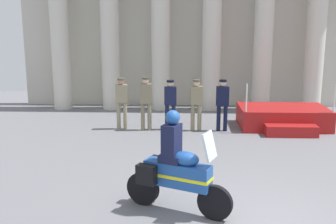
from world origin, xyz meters
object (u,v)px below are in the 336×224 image
officer_in_row_1 (146,99)px  officer_in_row_4 (222,101)px  reviewing_stand (283,118)px  motorcycle_with_rider (174,170)px  officer_in_row_0 (122,99)px  officer_in_row_2 (170,101)px  officer_in_row_3 (196,101)px

officer_in_row_1 → officer_in_row_4: 2.47m
reviewing_stand → motorcycle_with_rider: size_ratio=1.48×
officer_in_row_0 → officer_in_row_2: bearing=172.8°
reviewing_stand → officer_in_row_4: bearing=-165.1°
officer_in_row_3 → officer_in_row_1: bearing=-7.1°
officer_in_row_0 → officer_in_row_4: size_ratio=1.01×
officer_in_row_3 → officer_in_row_4: 0.84m
officer_in_row_0 → officer_in_row_4: (3.28, -0.12, -0.02)m
officer_in_row_0 → officer_in_row_1: bearing=164.4°
motorcycle_with_rider → reviewing_stand: bearing=85.4°
officer_in_row_3 → officer_in_row_4: same height
officer_in_row_2 → officer_in_row_4: officer_in_row_4 is taller
reviewing_stand → officer_in_row_0: size_ratio=1.70×
officer_in_row_1 → officer_in_row_3: size_ratio=1.04×
reviewing_stand → officer_in_row_4: (-2.10, -0.56, 0.66)m
officer_in_row_3 → motorcycle_with_rider: bearing=77.5°
officer_in_row_0 → motorcycle_with_rider: size_ratio=0.87×
officer_in_row_2 → motorcycle_with_rider: motorcycle_with_rider is taller
officer_in_row_3 → reviewing_stand: bearing=-176.3°
reviewing_stand → officer_in_row_4: 2.27m
officer_in_row_0 → officer_in_row_1: size_ratio=0.97×
officer_in_row_1 → officer_in_row_4: size_ratio=1.04×
officer_in_row_0 → motorcycle_with_rider: 6.27m
officer_in_row_2 → reviewing_stand: bearing=179.6°
officer_in_row_4 → officer_in_row_0: bearing=-9.2°
reviewing_stand → officer_in_row_2: size_ratio=1.76×
officer_in_row_1 → officer_in_row_2: 0.80m
officer_in_row_2 → officer_in_row_1: bearing=1.4°
reviewing_stand → officer_in_row_3: officer_in_row_3 is taller
officer_in_row_2 → officer_in_row_3: 0.85m
reviewing_stand → officer_in_row_3: (-2.93, -0.56, 0.66)m
officer_in_row_1 → motorcycle_with_rider: bearing=93.3°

